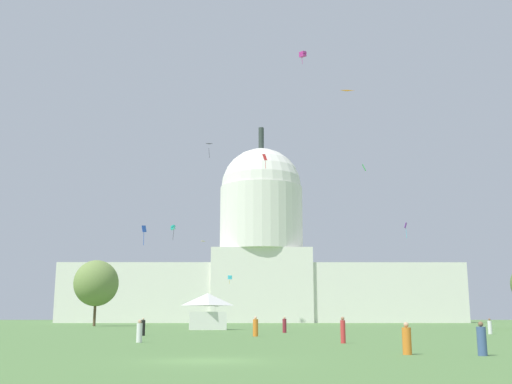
{
  "coord_description": "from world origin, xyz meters",
  "views": [
    {
      "loc": [
        1.78,
        -25.23,
        1.69
      ],
      "look_at": [
        2.44,
        101.55,
        27.53
      ],
      "focal_mm": 43.22,
      "sensor_mm": 36.0,
      "label": 1
    }
  ],
  "objects_px": {
    "kite_magenta_high": "(303,54)",
    "capitol_building": "(261,261)",
    "kite_orange_high": "(346,93)",
    "tree_west_near": "(96,283)",
    "person_red_front_right": "(343,331)",
    "person_orange_lawn_far_right": "(256,327)",
    "kite_red_mid": "(265,158)",
    "person_orange_near_tent": "(407,340)",
    "kite_violet_mid": "(406,227)",
    "kite_turquoise_mid": "(173,228)",
    "person_white_back_left": "(139,332)",
    "person_maroon_edge_west": "(284,325)",
    "kite_green_mid": "(364,168)",
    "kite_blue_low": "(144,231)",
    "person_white_deep_crowd": "(490,327)",
    "person_black_near_tree_west": "(143,328)",
    "kite_cyan_low": "(230,277)",
    "kite_black_high": "(209,146)",
    "event_tent": "(208,311)",
    "kite_yellow_mid": "(202,242)",
    "person_denim_back_center": "(482,340)"
  },
  "relations": [
    {
      "from": "person_white_deep_crowd",
      "to": "kite_magenta_high",
      "type": "bearing_deg",
      "value": 161.18
    },
    {
      "from": "person_orange_near_tent",
      "to": "kite_violet_mid",
      "type": "relative_size",
      "value": 0.42
    },
    {
      "from": "person_white_deep_crowd",
      "to": "kite_magenta_high",
      "type": "height_order",
      "value": "kite_magenta_high"
    },
    {
      "from": "person_orange_near_tent",
      "to": "kite_black_high",
      "type": "distance_m",
      "value": 143.58
    },
    {
      "from": "capitol_building",
      "to": "kite_magenta_high",
      "type": "distance_m",
      "value": 104.05
    },
    {
      "from": "person_maroon_edge_west",
      "to": "kite_turquoise_mid",
      "type": "relative_size",
      "value": 0.4
    },
    {
      "from": "kite_orange_high",
      "to": "tree_west_near",
      "type": "bearing_deg",
      "value": -36.25
    },
    {
      "from": "person_maroon_edge_west",
      "to": "kite_magenta_high",
      "type": "bearing_deg",
      "value": 178.32
    },
    {
      "from": "person_orange_lawn_far_right",
      "to": "kite_yellow_mid",
      "type": "xyz_separation_m",
      "value": [
        -14.3,
        113.75,
        21.49
      ]
    },
    {
      "from": "kite_green_mid",
      "to": "kite_red_mid",
      "type": "bearing_deg",
      "value": 147.57
    },
    {
      "from": "kite_green_mid",
      "to": "kite_black_high",
      "type": "bearing_deg",
      "value": 82.23
    },
    {
      "from": "tree_west_near",
      "to": "kite_magenta_high",
      "type": "bearing_deg",
      "value": -30.64
    },
    {
      "from": "person_maroon_edge_west",
      "to": "kite_orange_high",
      "type": "bearing_deg",
      "value": 162.25
    },
    {
      "from": "tree_west_near",
      "to": "person_orange_lawn_far_right",
      "type": "distance_m",
      "value": 73.18
    },
    {
      "from": "person_white_back_left",
      "to": "kite_magenta_high",
      "type": "distance_m",
      "value": 73.97
    },
    {
      "from": "person_denim_back_center",
      "to": "kite_turquoise_mid",
      "type": "height_order",
      "value": "kite_turquoise_mid"
    },
    {
      "from": "person_maroon_edge_west",
      "to": "kite_cyan_low",
      "type": "distance_m",
      "value": 104.9
    },
    {
      "from": "person_black_near_tree_west",
      "to": "kite_cyan_low",
      "type": "distance_m",
      "value": 115.56
    },
    {
      "from": "person_black_near_tree_west",
      "to": "kite_violet_mid",
      "type": "relative_size",
      "value": 0.47
    },
    {
      "from": "person_orange_near_tent",
      "to": "kite_magenta_high",
      "type": "height_order",
      "value": "kite_magenta_high"
    },
    {
      "from": "kite_magenta_high",
      "to": "tree_west_near",
      "type": "bearing_deg",
      "value": 12.45
    },
    {
      "from": "kite_magenta_high",
      "to": "kite_green_mid",
      "type": "relative_size",
      "value": 1.67
    },
    {
      "from": "kite_cyan_low",
      "to": "kite_green_mid",
      "type": "bearing_deg",
      "value": 31.01
    },
    {
      "from": "kite_magenta_high",
      "to": "capitol_building",
      "type": "bearing_deg",
      "value": -43.61
    },
    {
      "from": "kite_turquoise_mid",
      "to": "kite_green_mid",
      "type": "distance_m",
      "value": 78.5
    },
    {
      "from": "kite_black_high",
      "to": "person_white_deep_crowd",
      "type": "bearing_deg",
      "value": 99.68
    },
    {
      "from": "person_maroon_edge_west",
      "to": "kite_violet_mid",
      "type": "relative_size",
      "value": 0.51
    },
    {
      "from": "person_red_front_right",
      "to": "person_orange_lawn_far_right",
      "type": "bearing_deg",
      "value": 117.82
    },
    {
      "from": "person_red_front_right",
      "to": "kite_red_mid",
      "type": "relative_size",
      "value": 0.61
    },
    {
      "from": "person_red_front_right",
      "to": "person_orange_lawn_far_right",
      "type": "distance_m",
      "value": 16.1
    },
    {
      "from": "kite_yellow_mid",
      "to": "kite_magenta_high",
      "type": "bearing_deg",
      "value": 81.34
    },
    {
      "from": "kite_turquoise_mid",
      "to": "person_white_deep_crowd",
      "type": "bearing_deg",
      "value": -137.62
    },
    {
      "from": "tree_west_near",
      "to": "kite_violet_mid",
      "type": "bearing_deg",
      "value": 9.85
    },
    {
      "from": "person_orange_near_tent",
      "to": "person_red_front_right",
      "type": "xyz_separation_m",
      "value": [
        -1.13,
        12.65,
        0.15
      ]
    },
    {
      "from": "event_tent",
      "to": "person_white_back_left",
      "type": "bearing_deg",
      "value": -98.55
    },
    {
      "from": "capitol_building",
      "to": "kite_orange_high",
      "type": "bearing_deg",
      "value": -83.42
    },
    {
      "from": "person_denim_back_center",
      "to": "person_black_near_tree_west",
      "type": "relative_size",
      "value": 0.92
    },
    {
      "from": "kite_yellow_mid",
      "to": "person_orange_lawn_far_right",
      "type": "bearing_deg",
      "value": 70.9
    },
    {
      "from": "person_orange_near_tent",
      "to": "kite_red_mid",
      "type": "distance_m",
      "value": 85.74
    },
    {
      "from": "person_red_front_right",
      "to": "kite_green_mid",
      "type": "distance_m",
      "value": 77.26
    },
    {
      "from": "kite_orange_high",
      "to": "kite_green_mid",
      "type": "bearing_deg",
      "value": -111.62
    },
    {
      "from": "event_tent",
      "to": "kite_red_mid",
      "type": "relative_size",
      "value": 2.02
    },
    {
      "from": "kite_red_mid",
      "to": "person_red_front_right",
      "type": "bearing_deg",
      "value": -77.74
    },
    {
      "from": "capitol_building",
      "to": "person_black_near_tree_west",
      "type": "height_order",
      "value": "capitol_building"
    },
    {
      "from": "person_red_front_right",
      "to": "person_white_back_left",
      "type": "distance_m",
      "value": 13.86
    },
    {
      "from": "kite_magenta_high",
      "to": "kite_violet_mid",
      "type": "distance_m",
      "value": 49.51
    },
    {
      "from": "person_orange_near_tent",
      "to": "kite_blue_low",
      "type": "bearing_deg",
      "value": 91.18
    },
    {
      "from": "person_orange_lawn_far_right",
      "to": "kite_turquoise_mid",
      "type": "height_order",
      "value": "kite_turquoise_mid"
    },
    {
      "from": "person_denim_back_center",
      "to": "kite_blue_low",
      "type": "bearing_deg",
      "value": 37.59
    },
    {
      "from": "capitol_building",
      "to": "kite_cyan_low",
      "type": "xyz_separation_m",
      "value": [
        -9.19,
        -25.93,
        -7.05
      ]
    }
  ]
}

